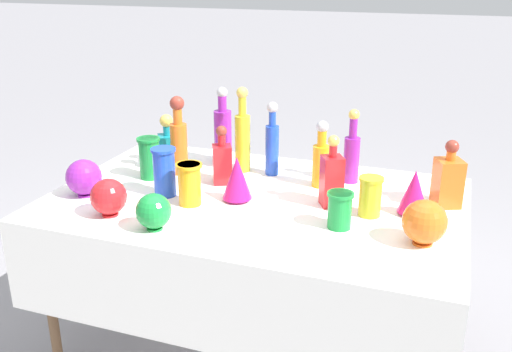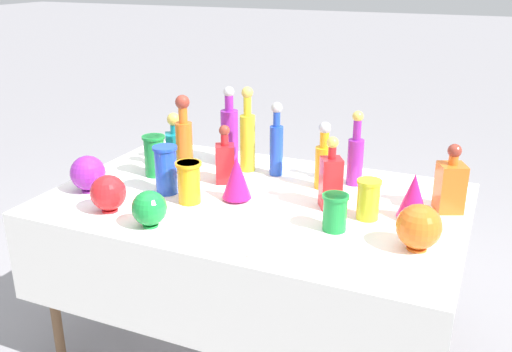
# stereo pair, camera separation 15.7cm
# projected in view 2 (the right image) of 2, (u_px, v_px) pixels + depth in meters

# --- Properties ---
(ground_plane) EXTENTS (40.00, 40.00, 0.00)m
(ground_plane) POSITION_uv_depth(u_px,v_px,m) (256.00, 343.00, 2.74)
(ground_plane) COLOR gray
(display_table) EXTENTS (1.76, 1.13, 0.76)m
(display_table) POSITION_uv_depth(u_px,v_px,m) (252.00, 214.00, 2.45)
(display_table) COLOR white
(display_table) RESTS_ON ground
(tall_bottle_0) EXTENTS (0.09, 0.09, 0.39)m
(tall_bottle_0) POSITION_uv_depth(u_px,v_px,m) (230.00, 131.00, 2.87)
(tall_bottle_0) COLOR purple
(tall_bottle_0) RESTS_ON display_table
(tall_bottle_1) EXTENTS (0.08, 0.08, 0.38)m
(tall_bottle_1) POSITION_uv_depth(u_px,v_px,m) (184.00, 138.00, 2.73)
(tall_bottle_1) COLOR orange
(tall_bottle_1) RESTS_ON display_table
(tall_bottle_2) EXTENTS (0.07, 0.07, 0.34)m
(tall_bottle_2) POSITION_uv_depth(u_px,v_px,m) (355.00, 155.00, 2.58)
(tall_bottle_2) COLOR purple
(tall_bottle_2) RESTS_ON display_table
(tall_bottle_3) EXTENTS (0.08, 0.08, 0.31)m
(tall_bottle_3) POSITION_uv_depth(u_px,v_px,m) (324.00, 161.00, 2.54)
(tall_bottle_3) COLOR orange
(tall_bottle_3) RESTS_ON display_table
(tall_bottle_4) EXTENTS (0.07, 0.07, 0.41)m
(tall_bottle_4) POSITION_uv_depth(u_px,v_px,m) (248.00, 136.00, 2.74)
(tall_bottle_4) COLOR yellow
(tall_bottle_4) RESTS_ON display_table
(tall_bottle_5) EXTENTS (0.06, 0.06, 0.35)m
(tall_bottle_5) POSITION_uv_depth(u_px,v_px,m) (276.00, 144.00, 2.69)
(tall_bottle_5) COLOR blue
(tall_bottle_5) RESTS_ON display_table
(square_decanter_0) EXTENTS (0.14, 0.14, 0.29)m
(square_decanter_0) POSITION_uv_depth(u_px,v_px,m) (450.00, 184.00, 2.30)
(square_decanter_0) COLOR orange
(square_decanter_0) RESTS_ON display_table
(square_decanter_1) EXTENTS (0.11, 0.11, 0.31)m
(square_decanter_1) POSITION_uv_depth(u_px,v_px,m) (331.00, 179.00, 2.33)
(square_decanter_1) COLOR red
(square_decanter_1) RESTS_ON display_table
(square_decanter_2) EXTENTS (0.12, 0.12, 0.26)m
(square_decanter_2) POSITION_uv_depth(u_px,v_px,m) (175.00, 142.00, 2.88)
(square_decanter_2) COLOR teal
(square_decanter_2) RESTS_ON display_table
(square_decanter_3) EXTENTS (0.11, 0.11, 0.27)m
(square_decanter_3) POSITION_uv_depth(u_px,v_px,m) (225.00, 160.00, 2.61)
(square_decanter_3) COLOR red
(square_decanter_3) RESTS_ON display_table
(slender_vase_0) EXTENTS (0.11, 0.11, 0.18)m
(slender_vase_0) POSITION_uv_depth(u_px,v_px,m) (189.00, 181.00, 2.39)
(slender_vase_0) COLOR orange
(slender_vase_0) RESTS_ON display_table
(slender_vase_1) EXTENTS (0.11, 0.11, 0.21)m
(slender_vase_1) POSITION_uv_depth(u_px,v_px,m) (166.00, 169.00, 2.48)
(slender_vase_1) COLOR blue
(slender_vase_1) RESTS_ON display_table
(slender_vase_2) EXTENTS (0.11, 0.11, 0.20)m
(slender_vase_2) POSITION_uv_depth(u_px,v_px,m) (154.00, 154.00, 2.69)
(slender_vase_2) COLOR #198C38
(slender_vase_2) RESTS_ON display_table
(slender_vase_3) EXTENTS (0.10, 0.10, 0.16)m
(slender_vase_3) POSITION_uv_depth(u_px,v_px,m) (368.00, 198.00, 2.24)
(slender_vase_3) COLOR yellow
(slender_vase_3) RESTS_ON display_table
(slender_vase_4) EXTENTS (0.10, 0.10, 0.14)m
(slender_vase_4) POSITION_uv_depth(u_px,v_px,m) (335.00, 211.00, 2.15)
(slender_vase_4) COLOR #198C38
(slender_vase_4) RESTS_ON display_table
(fluted_vase_0) EXTENTS (0.13, 0.13, 0.20)m
(fluted_vase_0) POSITION_uv_depth(u_px,v_px,m) (237.00, 177.00, 2.41)
(fluted_vase_0) COLOR #C61972
(fluted_vase_0) RESTS_ON display_table
(fluted_vase_1) EXTENTS (0.12, 0.12, 0.19)m
(fluted_vase_1) POSITION_uv_depth(u_px,v_px,m) (414.00, 196.00, 2.23)
(fluted_vase_1) COLOR #C61972
(fluted_vase_1) RESTS_ON display_table
(round_bowl_0) EXTENTS (0.14, 0.14, 0.14)m
(round_bowl_0) POSITION_uv_depth(u_px,v_px,m) (149.00, 208.00, 2.18)
(round_bowl_0) COLOR #198C38
(round_bowl_0) RESTS_ON display_table
(round_bowl_1) EXTENTS (0.15, 0.15, 0.15)m
(round_bowl_1) POSITION_uv_depth(u_px,v_px,m) (108.00, 193.00, 2.31)
(round_bowl_1) COLOR red
(round_bowl_1) RESTS_ON display_table
(round_bowl_2) EXTENTS (0.16, 0.16, 0.16)m
(round_bowl_2) POSITION_uv_depth(u_px,v_px,m) (88.00, 173.00, 2.51)
(round_bowl_2) COLOR purple
(round_bowl_2) RESTS_ON display_table
(round_bowl_3) EXTENTS (0.16, 0.16, 0.17)m
(round_bowl_3) POSITION_uv_depth(u_px,v_px,m) (419.00, 227.00, 1.99)
(round_bowl_3) COLOR orange
(round_bowl_3) RESTS_ON display_table
(price_tag_left) EXTENTS (0.05, 0.02, 0.04)m
(price_tag_left) POSITION_uv_depth(u_px,v_px,m) (255.00, 255.00, 1.95)
(price_tag_left) COLOR white
(price_tag_left) RESTS_ON display_table
(cardboard_box_behind_left) EXTENTS (0.56, 0.43, 0.43)m
(cardboard_box_behind_left) POSITION_uv_depth(u_px,v_px,m) (315.00, 206.00, 3.85)
(cardboard_box_behind_left) COLOR tan
(cardboard_box_behind_left) RESTS_ON ground
(cardboard_box_behind_right) EXTENTS (0.55, 0.39, 0.33)m
(cardboard_box_behind_right) POSITION_uv_depth(u_px,v_px,m) (272.00, 204.00, 4.02)
(cardboard_box_behind_right) COLOR tan
(cardboard_box_behind_right) RESTS_ON ground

